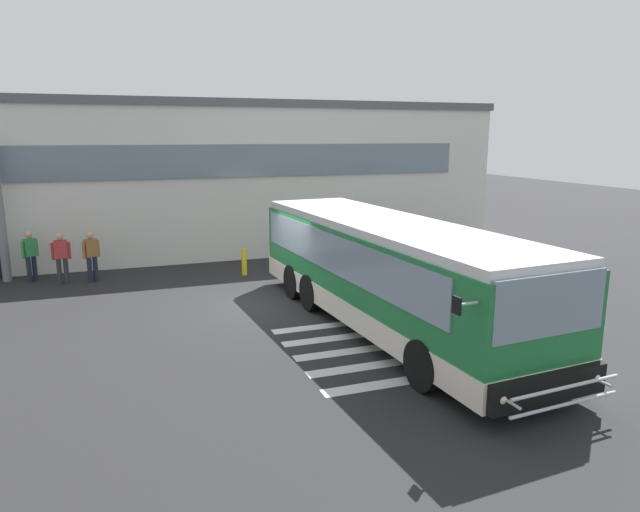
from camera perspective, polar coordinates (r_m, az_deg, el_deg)
The scene contains 9 objects.
ground_plane at distance 16.34m, azimuth -6.30°, elevation -4.91°, with size 80.00×90.00×0.02m, color #232326.
bay_paint_stripes at distance 13.22m, azimuth 6.65°, elevation -9.01°, with size 4.40×3.96×0.01m.
terminal_building at distance 27.09m, azimuth -13.71°, elevation 8.10°, with size 25.47×13.80×6.06m.
entry_support_column at distance 21.08m, azimuth -29.52°, elevation 3.94°, with size 0.28×0.28×4.66m, color slate.
bus_main_foreground at distance 14.12m, azimuth 6.75°, elevation -1.98°, with size 3.32×11.15×2.70m.
passenger_near_column at distance 20.85m, azimuth -27.11°, elevation 0.20°, with size 0.47×0.42×1.68m.
passenger_by_doorway at distance 20.08m, azimuth -24.56°, elevation 0.02°, with size 0.59×0.23×1.68m.
passenger_at_curb_edge at distance 19.97m, azimuth -22.00°, elevation 0.18°, with size 0.52×0.38×1.68m.
safety_bollard_yellow at distance 19.71m, azimuth -7.62°, elevation -0.61°, with size 0.18×0.18×0.90m, color yellow.
Camera 1 is at (-3.55, -15.23, 4.74)m, focal length 31.83 mm.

